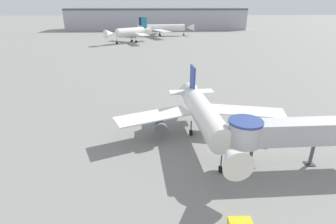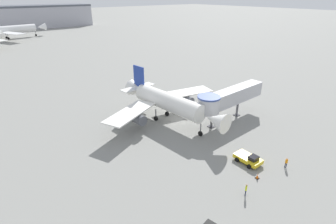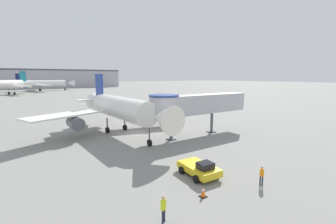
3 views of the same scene
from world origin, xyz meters
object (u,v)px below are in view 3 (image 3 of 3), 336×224
object	(u,v)px
traffic_cone_apron_front	(203,192)
ground_crew_wing_walker	(163,207)
pushback_tug_yellow	(199,168)
main_airplane	(119,108)
background_jet_teal_tail	(8,84)
traffic_cone_starboard_wing	(179,126)
background_jet_navy_tail	(44,83)
jet_bridge	(194,104)
ground_crew_marshaller	(262,174)

from	to	relation	value
traffic_cone_apron_front	ground_crew_wing_walker	xyz separation A→B (m)	(-4.03, -0.94, 0.61)
pushback_tug_yellow	ground_crew_wing_walker	xyz separation A→B (m)	(-6.18, -3.90, 0.33)
pushback_tug_yellow	traffic_cone_apron_front	world-z (taller)	pushback_tug_yellow
main_airplane	background_jet_teal_tail	world-z (taller)	background_jet_teal_tail
pushback_tug_yellow	traffic_cone_starboard_wing	world-z (taller)	pushback_tug_yellow
background_jet_navy_tail	background_jet_teal_tail	distance (m)	32.77
background_jet_teal_tail	jet_bridge	bearing A→B (deg)	-24.18
background_jet_teal_tail	background_jet_navy_tail	bearing A→B (deg)	109.58
background_jet_teal_tail	traffic_cone_starboard_wing	bearing A→B (deg)	-22.67
traffic_cone_apron_front	ground_crew_wing_walker	distance (m)	4.18
jet_bridge	ground_crew_marshaller	xyz separation A→B (m)	(-5.27, -15.39, -3.85)
traffic_cone_apron_front	ground_crew_wing_walker	size ratio (longest dim) A/B	0.47
background_jet_navy_tail	traffic_cone_apron_front	bearing A→B (deg)	174.71
main_airplane	pushback_tug_yellow	bearing A→B (deg)	-93.36
pushback_tug_yellow	ground_crew_wing_walker	size ratio (longest dim) A/B	2.28
main_airplane	traffic_cone_starboard_wing	distance (m)	11.09
traffic_cone_apron_front	ground_crew_wing_walker	world-z (taller)	ground_crew_wing_walker
jet_bridge	background_jet_navy_tail	xyz separation A→B (m)	(-10.46, 139.01, -0.03)
traffic_cone_apron_front	main_airplane	bearing A→B (deg)	85.52
ground_crew_wing_walker	background_jet_navy_tail	world-z (taller)	background_jet_navy_tail
ground_crew_marshaller	background_jet_navy_tail	xyz separation A→B (m)	(-5.19, 154.40, 3.82)
background_jet_navy_tail	traffic_cone_starboard_wing	bearing A→B (deg)	179.87
background_jet_teal_tail	ground_crew_marshaller	bearing A→B (deg)	-28.13
pushback_tug_yellow	ground_crew_wing_walker	bearing A→B (deg)	-146.56
traffic_cone_starboard_wing	traffic_cone_apron_front	size ratio (longest dim) A/B	0.73
ground_crew_wing_walker	traffic_cone_apron_front	bearing A→B (deg)	-12.27
traffic_cone_starboard_wing	ground_crew_marshaller	size ratio (longest dim) A/B	0.36
jet_bridge	ground_crew_marshaller	size ratio (longest dim) A/B	10.49
pushback_tug_yellow	ground_crew_marshaller	size ratio (longest dim) A/B	2.42
traffic_cone_starboard_wing	background_jet_navy_tail	size ratio (longest dim) A/B	0.02
pushback_tug_yellow	ground_crew_wing_walker	world-z (taller)	ground_crew_wing_walker
background_jet_navy_tail	background_jet_teal_tail	size ratio (longest dim) A/B	1.57
traffic_cone_apron_front	background_jet_teal_tail	xyz separation A→B (m)	(-17.41, 125.45, 4.78)
pushback_tug_yellow	traffic_cone_apron_front	bearing A→B (deg)	-124.83
ground_crew_marshaller	jet_bridge	bearing A→B (deg)	120.21
pushback_tug_yellow	traffic_cone_starboard_wing	xyz separation A→B (m)	(9.87, 17.04, -0.39)
ground_crew_wing_walker	background_jet_teal_tail	size ratio (longest dim) A/B	0.07
main_airplane	ground_crew_marshaller	distance (m)	23.31
traffic_cone_apron_front	ground_crew_wing_walker	bearing A→B (deg)	-166.85
main_airplane	background_jet_teal_tail	xyz separation A→B (m)	(-19.10, 103.82, 1.20)
traffic_cone_starboard_wing	background_jet_navy_tail	distance (m)	133.81
jet_bridge	ground_crew_wing_walker	bearing A→B (deg)	-134.92
traffic_cone_apron_front	background_jet_navy_tail	world-z (taller)	background_jet_navy_tail
main_airplane	ground_crew_wing_walker	xyz separation A→B (m)	(-5.72, -22.57, -2.97)
jet_bridge	traffic_cone_starboard_wing	bearing A→B (deg)	74.22
traffic_cone_starboard_wing	traffic_cone_apron_front	bearing A→B (deg)	-121.01
pushback_tug_yellow	ground_crew_marshaller	xyz separation A→B (m)	(3.07, -4.17, 0.27)
jet_bridge	ground_crew_wing_walker	size ratio (longest dim) A/B	9.90
main_airplane	jet_bridge	xyz separation A→B (m)	(8.80, -7.44, 0.82)
background_jet_navy_tail	ground_crew_wing_walker	bearing A→B (deg)	173.21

